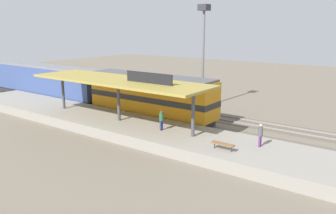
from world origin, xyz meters
The scene contains 12 objects.
ground_plane centered at (2.00, 0.00, 0.00)m, with size 120.00×120.00×0.00m, color #706656.
track_near centered at (0.00, 0.00, 0.03)m, with size 3.20×110.00×0.16m.
track_far centered at (4.60, 0.00, 0.03)m, with size 3.20×110.00×0.16m.
platform centered at (-4.60, 0.00, 0.45)m, with size 6.00×44.00×0.90m, color gray.
station_canopy centered at (-4.60, -0.09, 4.53)m, with size 5.20×18.00×4.70m.
platform_bench centered at (-6.00, -11.38, 1.34)m, with size 0.44×1.70×0.50m.
locomotive centered at (0.00, 0.00, 2.41)m, with size 2.93×14.43×4.44m.
passenger_carriage_single centered at (0.00, 18.00, 2.31)m, with size 2.90×20.00×4.24m.
freight_car centered at (4.60, 6.17, 1.97)m, with size 2.80×12.00×3.54m.
light_mast centered at (7.80, -1.40, 8.40)m, with size 1.10×1.10×11.70m.
person_waiting centered at (-4.75, -5.01, 1.85)m, with size 0.34×0.34×1.71m.
person_walking centered at (-3.78, -13.18, 1.85)m, with size 0.34×0.34×1.71m.
Camera 1 is at (-26.84, -22.03, 9.39)m, focal length 37.37 mm.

